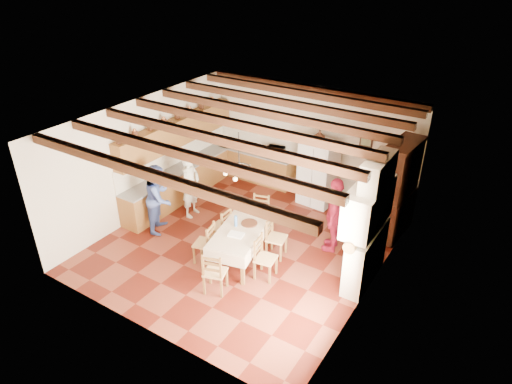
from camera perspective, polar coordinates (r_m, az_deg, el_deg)
floor at (r=10.80m, az=-1.31°, el=-6.40°), size 6.00×6.50×0.02m
ceiling at (r=9.41m, az=-1.51°, el=8.88°), size 6.00×6.50×0.02m
wall_back at (r=12.60m, az=6.89°, el=6.54°), size 6.00×0.02×3.00m
wall_front at (r=7.93m, az=-14.70°, el=-8.60°), size 6.00×0.02×3.00m
wall_left at (r=11.80m, az=-13.71°, el=4.34°), size 0.02×6.50×3.00m
wall_right at (r=8.92m, az=14.97°, el=-4.14°), size 0.02×6.50×3.00m
ceiling_beams at (r=9.44m, az=-1.50°, el=8.31°), size 6.00×6.30×0.16m
lower_cabinets_left at (r=12.73m, az=-8.87°, el=1.33°), size 0.60×4.30×0.86m
lower_cabinets_back at (r=13.46m, az=0.11°, el=3.26°), size 2.30×0.60×0.86m
countertop_left at (r=12.53m, az=-9.03°, el=3.16°), size 0.62×4.30×0.04m
countertop_back at (r=13.28m, az=0.11°, el=5.02°), size 2.34×0.62×0.04m
backsplash_left at (r=12.58m, az=-10.13°, el=4.77°), size 0.03×4.30×0.60m
backsplash_back at (r=13.38m, az=0.77°, el=6.69°), size 2.30×0.03×0.60m
upper_cabinets at (r=12.23m, az=-9.82°, el=7.40°), size 0.35×4.20×0.70m
fireplace at (r=9.20m, az=13.60°, el=-3.59°), size 0.56×1.60×2.80m
wall_picture at (r=11.92m, az=13.64°, el=6.44°), size 0.34×0.03×0.42m
refrigerator at (r=12.14m, az=7.77°, el=2.38°), size 0.93×0.79×1.76m
hutch at (r=11.06m, az=17.34°, el=0.29°), size 0.67×1.35×2.36m
dining_table at (r=9.89m, az=-1.96°, el=-5.12°), size 1.25×1.92×0.77m
chandelier at (r=9.12m, az=-2.12°, el=3.06°), size 0.47×0.47×0.03m
chair_left_near at (r=10.02m, az=-6.51°, el=-6.30°), size 0.49×0.50×0.96m
chair_left_far at (r=10.54m, az=-4.44°, el=-4.25°), size 0.41×0.43×0.96m
chair_right_near at (r=9.51m, az=1.22°, el=-8.24°), size 0.45×0.47×0.96m
chair_right_far at (r=10.13m, az=2.59°, el=-5.69°), size 0.47×0.48×0.96m
chair_end_near at (r=9.19m, az=-5.13°, el=-9.85°), size 0.52×0.51×0.96m
chair_end_far at (r=10.93m, az=0.42°, el=-2.86°), size 0.51×0.50×0.96m
person_man at (r=11.58m, az=-8.18°, el=0.77°), size 0.47×0.65×1.68m
person_woman_blue at (r=11.11m, az=-12.00°, el=-0.73°), size 0.93×1.02×1.71m
person_woman_red at (r=10.29m, az=9.84°, el=-2.78°), size 0.63×1.11×1.79m
microwave at (r=12.92m, az=2.47°, el=5.06°), size 0.53×0.39×0.27m
fridge_vase at (r=11.74m, az=7.94°, el=6.95°), size 0.36×0.36×0.31m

